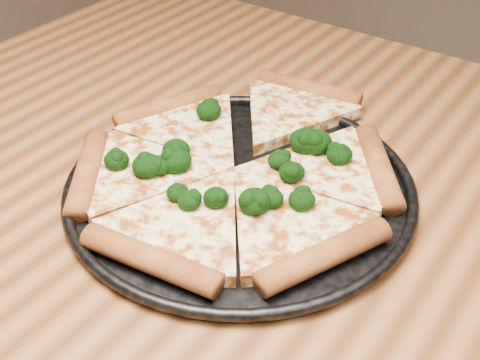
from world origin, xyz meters
The scene contains 4 objects.
dining_table centered at (0.00, 0.00, 0.66)m, with size 1.20×0.90×0.75m.
pizza_pan centered at (-0.08, 0.00, 0.76)m, with size 0.37×0.37×0.02m.
pizza centered at (-0.09, 0.02, 0.77)m, with size 0.37×0.40×0.03m.
broccoli_florets centered at (-0.09, 0.01, 0.78)m, with size 0.22×0.19×0.03m.
Camera 1 is at (0.23, -0.43, 1.16)m, focal length 46.59 mm.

